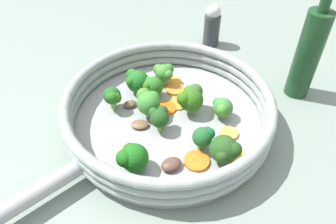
{
  "coord_description": "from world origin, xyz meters",
  "views": [
    {
      "loc": [
        0.4,
        0.18,
        0.43
      ],
      "look_at": [
        0.0,
        0.0,
        0.03
      ],
      "focal_mm": 35.0,
      "sensor_mm": 36.0,
      "label": 1
    }
  ],
  "objects_px": {
    "carrot_slice_3": "(166,108)",
    "broccoli_floret_3": "(148,101)",
    "broccoli_floret_1": "(222,108)",
    "skillet": "(168,121)",
    "broccoli_floret_6": "(137,81)",
    "carrot_slice_1": "(172,82)",
    "carrot_slice_9": "(196,161)",
    "oil_bottle": "(308,54)",
    "carrot_slice_6": "(143,80)",
    "carrot_slice_5": "(175,89)",
    "carrot_slice_4": "(232,154)",
    "broccoli_floret_0": "(191,98)",
    "mushroom_piece_1": "(171,164)",
    "mushroom_piece_0": "(140,125)",
    "broccoli_floret_10": "(225,150)",
    "broccoli_floret_8": "(133,157)",
    "salt_shaker": "(212,25)",
    "mushroom_piece_2": "(130,104)",
    "carrot_slice_2": "(129,150)",
    "carrot_slice_7": "(178,104)",
    "carrot_slice_8": "(229,133)",
    "broccoli_floret_7": "(152,86)",
    "broccoli_floret_4": "(158,117)",
    "broccoli_floret_9": "(204,136)",
    "broccoli_floret_5": "(113,97)",
    "carrot_slice_0": "(222,107)",
    "broccoli_floret_2": "(164,73)"
  },
  "relations": [
    {
      "from": "carrot_slice_0",
      "to": "broccoli_floret_2",
      "type": "bearing_deg",
      "value": -99.94
    },
    {
      "from": "carrot_slice_4",
      "to": "skillet",
      "type": "bearing_deg",
      "value": -105.69
    },
    {
      "from": "carrot_slice_8",
      "to": "mushroom_piece_2",
      "type": "height_order",
      "value": "mushroom_piece_2"
    },
    {
      "from": "broccoli_floret_10",
      "to": "broccoli_floret_8",
      "type": "bearing_deg",
      "value": -60.88
    },
    {
      "from": "carrot_slice_7",
      "to": "broccoli_floret_8",
      "type": "xyz_separation_m",
      "value": [
        0.17,
        -0.0,
        0.02
      ]
    },
    {
      "from": "broccoli_floret_7",
      "to": "carrot_slice_5",
      "type": "bearing_deg",
      "value": 138.47
    },
    {
      "from": "carrot_slice_4",
      "to": "broccoli_floret_6",
      "type": "distance_m",
      "value": 0.24
    },
    {
      "from": "skillet",
      "to": "broccoli_floret_3",
      "type": "height_order",
      "value": "broccoli_floret_3"
    },
    {
      "from": "carrot_slice_9",
      "to": "broccoli_floret_1",
      "type": "bearing_deg",
      "value": 177.87
    },
    {
      "from": "broccoli_floret_1",
      "to": "broccoli_floret_6",
      "type": "relative_size",
      "value": 0.83
    },
    {
      "from": "carrot_slice_6",
      "to": "carrot_slice_9",
      "type": "height_order",
      "value": "carrot_slice_9"
    },
    {
      "from": "mushroom_piece_0",
      "to": "mushroom_piece_1",
      "type": "height_order",
      "value": "mushroom_piece_1"
    },
    {
      "from": "carrot_slice_7",
      "to": "broccoli_floret_3",
      "type": "distance_m",
      "value": 0.07
    },
    {
      "from": "carrot_slice_6",
      "to": "carrot_slice_5",
      "type": "bearing_deg",
      "value": 88.68
    },
    {
      "from": "skillet",
      "to": "broccoli_floret_7",
      "type": "height_order",
      "value": "broccoli_floret_7"
    },
    {
      "from": "mushroom_piece_0",
      "to": "carrot_slice_1",
      "type": "bearing_deg",
      "value": 179.76
    },
    {
      "from": "carrot_slice_7",
      "to": "broccoli_floret_1",
      "type": "relative_size",
      "value": 0.93
    },
    {
      "from": "broccoli_floret_1",
      "to": "broccoli_floret_9",
      "type": "relative_size",
      "value": 0.95
    },
    {
      "from": "carrot_slice_9",
      "to": "mushroom_piece_2",
      "type": "bearing_deg",
      "value": -114.79
    },
    {
      "from": "broccoli_floret_7",
      "to": "broccoli_floret_0",
      "type": "bearing_deg",
      "value": 83.51
    },
    {
      "from": "carrot_slice_0",
      "to": "carrot_slice_6",
      "type": "xyz_separation_m",
      "value": [
        -0.01,
        -0.18,
        -0.0
      ]
    },
    {
      "from": "skillet",
      "to": "broccoli_floret_6",
      "type": "xyz_separation_m",
      "value": [
        -0.04,
        -0.09,
        0.04
      ]
    },
    {
      "from": "salt_shaker",
      "to": "oil_bottle",
      "type": "bearing_deg",
      "value": 64.1
    },
    {
      "from": "broccoli_floret_4",
      "to": "mushroom_piece_0",
      "type": "relative_size",
      "value": 1.49
    },
    {
      "from": "skillet",
      "to": "carrot_slice_5",
      "type": "distance_m",
      "value": 0.08
    },
    {
      "from": "broccoli_floret_1",
      "to": "broccoli_floret_3",
      "type": "relative_size",
      "value": 0.78
    },
    {
      "from": "broccoli_floret_6",
      "to": "oil_bottle",
      "type": "distance_m",
      "value": 0.33
    },
    {
      "from": "carrot_slice_9",
      "to": "broccoli_floret_4",
      "type": "bearing_deg",
      "value": -115.71
    },
    {
      "from": "carrot_slice_3",
      "to": "broccoli_floret_7",
      "type": "relative_size",
      "value": 0.89
    },
    {
      "from": "carrot_slice_1",
      "to": "broccoli_floret_3",
      "type": "xyz_separation_m",
      "value": [
        0.11,
        0.0,
        0.03
      ]
    },
    {
      "from": "mushroom_piece_2",
      "to": "mushroom_piece_1",
      "type": "bearing_deg",
      "value": 52.13
    },
    {
      "from": "skillet",
      "to": "broccoli_floret_1",
      "type": "relative_size",
      "value": 8.61
    },
    {
      "from": "carrot_slice_8",
      "to": "broccoli_floret_0",
      "type": "xyz_separation_m",
      "value": [
        -0.03,
        -0.08,
        0.03
      ]
    },
    {
      "from": "broccoli_floret_0",
      "to": "mushroom_piece_0",
      "type": "xyz_separation_m",
      "value": [
        0.07,
        -0.07,
        -0.03
      ]
    },
    {
      "from": "carrot_slice_1",
      "to": "carrot_slice_2",
      "type": "xyz_separation_m",
      "value": [
        0.2,
        0.01,
        0.0
      ]
    },
    {
      "from": "carrot_slice_9",
      "to": "salt_shaker",
      "type": "relative_size",
      "value": 0.4
    },
    {
      "from": "carrot_slice_3",
      "to": "broccoli_floret_1",
      "type": "bearing_deg",
      "value": 101.12
    },
    {
      "from": "skillet",
      "to": "carrot_slice_6",
      "type": "height_order",
      "value": "carrot_slice_6"
    },
    {
      "from": "broccoli_floret_4",
      "to": "broccoli_floret_7",
      "type": "height_order",
      "value": "broccoli_floret_4"
    },
    {
      "from": "carrot_slice_2",
      "to": "broccoli_floret_3",
      "type": "relative_size",
      "value": 0.54
    },
    {
      "from": "carrot_slice_4",
      "to": "mushroom_piece_1",
      "type": "height_order",
      "value": "mushroom_piece_1"
    },
    {
      "from": "broccoli_floret_0",
      "to": "mushroom_piece_1",
      "type": "xyz_separation_m",
      "value": [
        0.13,
        0.02,
        -0.03
      ]
    },
    {
      "from": "carrot_slice_3",
      "to": "broccoli_floret_3",
      "type": "bearing_deg",
      "value": -36.2
    },
    {
      "from": "carrot_slice_0",
      "to": "carrot_slice_6",
      "type": "distance_m",
      "value": 0.18
    },
    {
      "from": "broccoli_floret_5",
      "to": "mushroom_piece_0",
      "type": "bearing_deg",
      "value": 72.31
    },
    {
      "from": "broccoli_floret_0",
      "to": "mushroom_piece_2",
      "type": "distance_m",
      "value": 0.12
    },
    {
      "from": "carrot_slice_8",
      "to": "broccoli_floret_7",
      "type": "distance_m",
      "value": 0.17
    },
    {
      "from": "mushroom_piece_0",
      "to": "oil_bottle",
      "type": "xyz_separation_m",
      "value": [
        -0.24,
        0.24,
        0.07
      ]
    },
    {
      "from": "broccoli_floret_4",
      "to": "broccoli_floret_7",
      "type": "relative_size",
      "value": 1.03
    },
    {
      "from": "broccoli_floret_7",
      "to": "broccoli_floret_10",
      "type": "distance_m",
      "value": 0.2
    }
  ]
}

